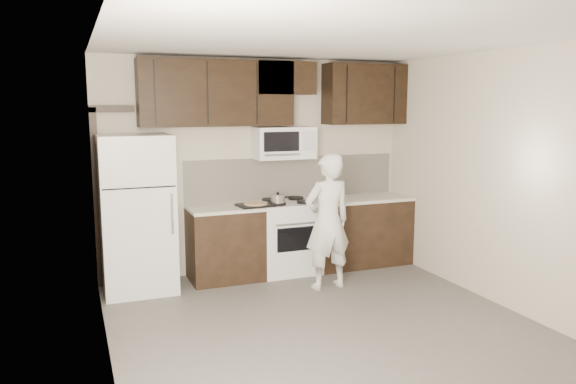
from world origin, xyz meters
TOP-DOWN VIEW (x-y plane):
  - floor at (0.00, 0.00)m, footprint 4.50×4.50m
  - back_wall at (0.00, 2.25)m, footprint 4.00×0.00m
  - ceiling at (0.00, 0.00)m, footprint 4.50×4.50m
  - counter_run at (0.60, 1.94)m, footprint 2.95×0.64m
  - stove at (0.30, 1.94)m, footprint 0.76×0.66m
  - backsplash at (0.50, 2.24)m, footprint 2.90×0.02m
  - upper_cabinets at (0.21, 2.08)m, footprint 3.48×0.35m
  - microwave at (0.30, 2.06)m, footprint 0.76×0.42m
  - refrigerator at (-1.55, 1.89)m, footprint 0.80×0.76m
  - door_trim at (-1.92, 2.21)m, footprint 0.50×0.08m
  - saucepan at (0.12, 1.79)m, footprint 0.29×0.17m
  - baking_tray at (-0.16, 1.82)m, footprint 0.45×0.36m
  - pizza at (-0.16, 1.82)m, footprint 0.31×0.31m
  - person at (0.51, 1.19)m, footprint 0.61×0.42m

SIDE VIEW (x-z plane):
  - floor at x=0.00m, z-range 0.00..0.00m
  - counter_run at x=0.60m, z-range 0.00..0.91m
  - stove at x=0.30m, z-range -0.01..0.93m
  - person at x=0.51m, z-range 0.00..1.58m
  - refrigerator at x=-1.55m, z-range 0.00..1.80m
  - baking_tray at x=-0.16m, z-range 0.91..0.93m
  - pizza at x=-0.16m, z-range 0.93..0.95m
  - saucepan at x=0.12m, z-range 0.89..1.06m
  - backsplash at x=0.50m, z-range 0.91..1.45m
  - door_trim at x=-1.92m, z-range 0.19..2.31m
  - back_wall at x=0.00m, z-range -0.65..3.35m
  - microwave at x=0.30m, z-range 1.45..1.85m
  - upper_cabinets at x=0.21m, z-range 1.89..2.67m
  - ceiling at x=0.00m, z-range 2.70..2.70m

